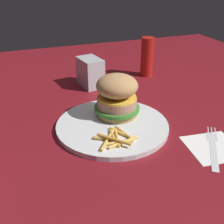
{
  "coord_description": "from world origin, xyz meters",
  "views": [
    {
      "loc": [
        -0.55,
        0.23,
        0.35
      ],
      "look_at": [
        0.0,
        0.03,
        0.04
      ],
      "focal_mm": 44.97,
      "sensor_mm": 36.0,
      "label": 1
    }
  ],
  "objects_px": {
    "plate": "(112,125)",
    "fries_pile": "(116,138)",
    "sandwich": "(116,96)",
    "napkin": "(213,147)",
    "fork": "(213,146)",
    "napkin_dispenser": "(90,72)",
    "ketchup_bottle": "(147,57)"
  },
  "relations": [
    {
      "from": "fork",
      "to": "napkin_dispenser",
      "type": "relative_size",
      "value": 1.64
    },
    {
      "from": "sandwich",
      "to": "ketchup_bottle",
      "type": "bearing_deg",
      "value": -39.73
    },
    {
      "from": "fries_pile",
      "to": "sandwich",
      "type": "bearing_deg",
      "value": -21.16
    },
    {
      "from": "napkin",
      "to": "fork",
      "type": "bearing_deg",
      "value": -35.0
    },
    {
      "from": "sandwich",
      "to": "napkin",
      "type": "relative_size",
      "value": 1.04
    },
    {
      "from": "ketchup_bottle",
      "to": "napkin_dispenser",
      "type": "bearing_deg",
      "value": 96.78
    },
    {
      "from": "plate",
      "to": "fries_pile",
      "type": "relative_size",
      "value": 2.85
    },
    {
      "from": "sandwich",
      "to": "ketchup_bottle",
      "type": "relative_size",
      "value": 0.85
    },
    {
      "from": "plate",
      "to": "napkin",
      "type": "bearing_deg",
      "value": -131.62
    },
    {
      "from": "plate",
      "to": "ketchup_bottle",
      "type": "xyz_separation_m",
      "value": [
        0.3,
        -0.24,
        0.06
      ]
    },
    {
      "from": "sandwich",
      "to": "napkin",
      "type": "bearing_deg",
      "value": -141.63
    },
    {
      "from": "plate",
      "to": "fries_pile",
      "type": "distance_m",
      "value": 0.08
    },
    {
      "from": "sandwich",
      "to": "ketchup_bottle",
      "type": "distance_m",
      "value": 0.34
    },
    {
      "from": "napkin_dispenser",
      "to": "fork",
      "type": "bearing_deg",
      "value": -170.76
    },
    {
      "from": "napkin",
      "to": "ketchup_bottle",
      "type": "distance_m",
      "value": 0.47
    },
    {
      "from": "fork",
      "to": "ketchup_bottle",
      "type": "relative_size",
      "value": 1.12
    },
    {
      "from": "sandwich",
      "to": "napkin_dispenser",
      "type": "bearing_deg",
      "value": -0.44
    },
    {
      "from": "sandwich",
      "to": "napkin_dispenser",
      "type": "relative_size",
      "value": 1.25
    },
    {
      "from": "fries_pile",
      "to": "fork",
      "type": "relative_size",
      "value": 0.63
    },
    {
      "from": "plate",
      "to": "napkin_dispenser",
      "type": "relative_size",
      "value": 2.96
    },
    {
      "from": "plate",
      "to": "ketchup_bottle",
      "type": "relative_size",
      "value": 2.02
    },
    {
      "from": "napkin",
      "to": "ketchup_bottle",
      "type": "relative_size",
      "value": 0.82
    },
    {
      "from": "plate",
      "to": "fork",
      "type": "height_order",
      "value": "plate"
    },
    {
      "from": "fork",
      "to": "napkin_dispenser",
      "type": "xyz_separation_m",
      "value": [
        0.43,
        0.15,
        0.04
      ]
    },
    {
      "from": "napkin",
      "to": "fork",
      "type": "relative_size",
      "value": 0.73
    },
    {
      "from": "plate",
      "to": "napkin",
      "type": "relative_size",
      "value": 2.47
    },
    {
      "from": "fries_pile",
      "to": "fork",
      "type": "distance_m",
      "value": 0.21
    },
    {
      "from": "fork",
      "to": "ketchup_bottle",
      "type": "bearing_deg",
      "value": -7.95
    },
    {
      "from": "fork",
      "to": "sandwich",
      "type": "bearing_deg",
      "value": 38.72
    },
    {
      "from": "sandwich",
      "to": "napkin",
      "type": "xyz_separation_m",
      "value": [
        -0.19,
        -0.15,
        -0.06
      ]
    },
    {
      "from": "sandwich",
      "to": "fries_pile",
      "type": "height_order",
      "value": "sandwich"
    },
    {
      "from": "napkin",
      "to": "fork",
      "type": "xyz_separation_m",
      "value": [
        0.0,
        -0.0,
        0.0
      ]
    }
  ]
}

